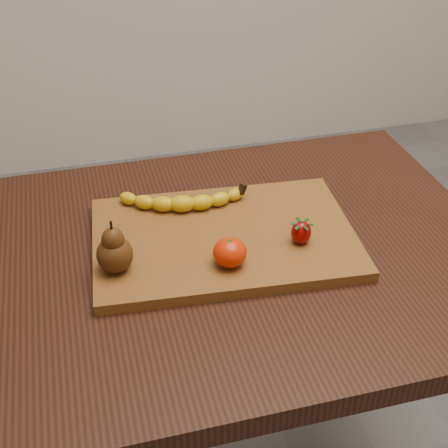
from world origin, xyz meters
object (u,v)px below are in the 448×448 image
object	(u,v)px
table	(213,294)
pear	(114,246)
cutting_board	(224,238)
mandarin	(230,252)

from	to	relation	value
table	pear	world-z (taller)	pear
table	cutting_board	xyz separation A→B (m)	(0.03, 0.02, 0.11)
cutting_board	mandarin	xyz separation A→B (m)	(-0.01, -0.08, 0.03)
table	mandarin	size ratio (longest dim) A/B	18.16
mandarin	cutting_board	bearing A→B (deg)	81.52
table	cutting_board	bearing A→B (deg)	35.61
cutting_board	pear	world-z (taller)	pear
table	mandarin	bearing A→B (deg)	-78.36
pear	mandarin	size ratio (longest dim) A/B	1.66
cutting_board	table	bearing A→B (deg)	-139.81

